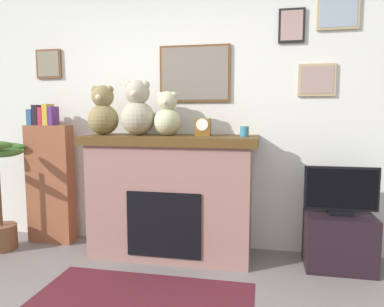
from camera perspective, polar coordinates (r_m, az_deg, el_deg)
back_wall at (r=3.63m, az=-2.40°, el=5.89°), size 5.20×0.15×2.60m
fireplace at (r=3.38m, az=-3.32°, el=-6.67°), size 1.60×0.61×1.14m
bookshelf at (r=3.97m, az=-21.79°, el=-3.92°), size 0.47×0.16×1.43m
potted_plant at (r=3.98m, az=-28.45°, el=-6.76°), size 0.55×0.56×1.09m
tv_stand at (r=3.42m, az=22.44°, el=-12.87°), size 0.57×0.40×0.48m
television at (r=3.30m, az=22.77°, el=-5.64°), size 0.61×0.14×0.42m
area_rug at (r=2.73m, az=-8.71°, el=-22.94°), size 1.60×0.98×0.01m
candle_jar at (r=3.18m, az=8.41°, el=3.52°), size 0.08×0.08×0.09m
mantel_clock at (r=3.21m, az=1.78°, el=4.24°), size 0.14×0.10×0.16m
teddy_bear_tan at (r=3.50m, az=-14.06°, el=6.37°), size 0.29×0.29×0.47m
teddy_bear_cream at (r=3.37m, az=-8.70°, el=6.80°), size 0.32×0.32×0.51m
teddy_bear_grey at (r=3.28m, az=-3.99°, el=6.05°), size 0.25×0.25×0.40m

